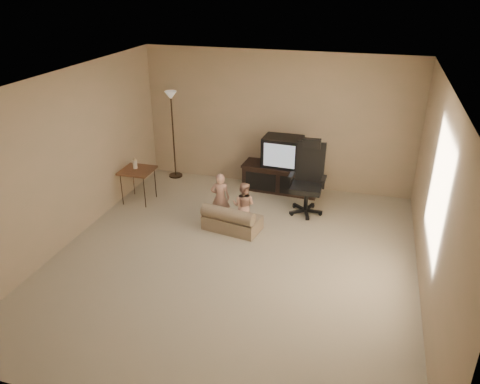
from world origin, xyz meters
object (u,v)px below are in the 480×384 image
object	(u,v)px
side_table	(137,170)
toddler_right	(244,205)
floor_lamp	(172,116)
child_sofa	(231,220)
tv_stand	(282,169)
toddler_left	(220,198)
office_chair	(307,187)

from	to	relation	value
side_table	toddler_right	size ratio (longest dim) A/B	1.06
floor_lamp	toddler_right	size ratio (longest dim) A/B	2.23
side_table	child_sofa	distance (m)	2.00
tv_stand	toddler_left	size ratio (longest dim) A/B	1.73
child_sofa	toddler_left	bearing A→B (deg)	147.25
toddler_right	child_sofa	bearing A→B (deg)	48.59
tv_stand	toddler_left	world-z (taller)	tv_stand
tv_stand	toddler_left	xyz separation A→B (m)	(-0.70, -1.47, -0.01)
tv_stand	side_table	size ratio (longest dim) A/B	1.80
side_table	toddler_left	distance (m)	1.67
floor_lamp	toddler_right	bearing A→B (deg)	-40.61
floor_lamp	toddler_right	distance (m)	2.61
office_chair	toddler_right	size ratio (longest dim) A/B	1.63
toddler_right	tv_stand	bearing A→B (deg)	-97.89
toddler_left	toddler_right	xyz separation A→B (m)	(0.41, -0.07, -0.04)
office_chair	toddler_right	distance (m)	1.20
child_sofa	tv_stand	bearing A→B (deg)	84.75
floor_lamp	child_sofa	size ratio (longest dim) A/B	1.81
tv_stand	floor_lamp	world-z (taller)	floor_lamp
toddler_right	office_chair	bearing A→B (deg)	-133.99
toddler_left	child_sofa	bearing A→B (deg)	125.65
child_sofa	toddler_left	size ratio (longest dim) A/B	1.11
side_table	child_sofa	bearing A→B (deg)	-16.43
tv_stand	toddler_left	bearing A→B (deg)	-112.51
side_table	toddler_right	xyz separation A→B (m)	(2.04, -0.39, -0.20)
tv_stand	floor_lamp	size ratio (longest dim) A/B	0.86
child_sofa	toddler_left	world-z (taller)	toddler_left
office_chair	side_table	distance (m)	2.95
office_chair	child_sofa	world-z (taller)	office_chair
tv_stand	toddler_left	distance (m)	1.63
toddler_left	toddler_right	bearing A→B (deg)	158.71
office_chair	floor_lamp	world-z (taller)	floor_lamp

